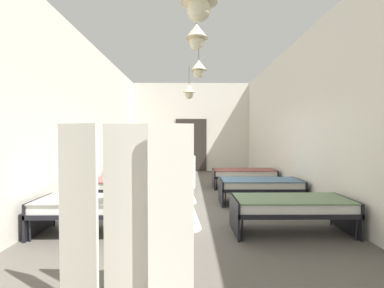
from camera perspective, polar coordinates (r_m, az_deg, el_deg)
ground_plane at (r=6.42m, az=0.11°, el=-13.13°), size 5.90×12.43×0.10m
room_shell at (r=7.42m, az=0.02°, el=5.05°), size 5.70×12.03×4.04m
bed_left_row_0 at (r=4.72m, az=-19.99°, el=-12.52°), size 1.90×0.84×0.57m
bed_right_row_0 at (r=4.76m, az=20.51°, el=-12.40°), size 1.90×0.84×0.57m
bed_left_row_1 at (r=6.50m, az=-14.33°, el=-8.59°), size 1.90×0.84×0.57m
bed_right_row_1 at (r=6.53m, az=14.47°, el=-8.55°), size 1.90×0.84×0.57m
bed_left_row_2 at (r=8.34m, az=-11.18°, el=-6.34°), size 1.90×0.84×0.57m
bed_right_row_2 at (r=8.36m, az=11.09°, el=-6.31°), size 1.90×0.84×0.57m
nurse_near_aisle at (r=6.41m, az=-1.35°, el=-7.87°), size 0.52×0.52×1.49m
nurse_mid_aisle at (r=4.64m, az=-1.15°, el=-11.53°), size 0.52×0.52×1.49m
patient_seated_primary at (r=8.16m, az=-8.87°, el=-3.46°), size 0.44×0.44×0.80m
privacy_screen at (r=2.57m, az=-14.20°, el=-14.95°), size 1.25×0.17×1.70m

